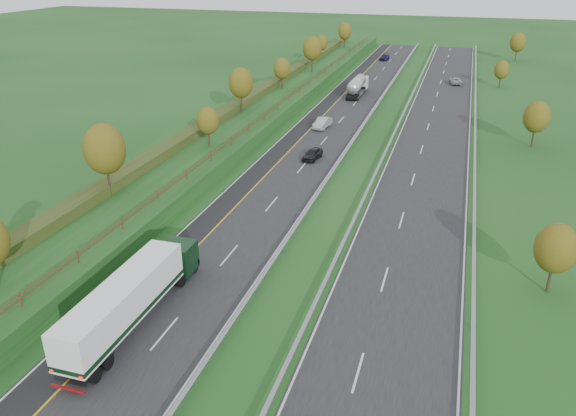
% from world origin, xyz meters
% --- Properties ---
extents(ground, '(400.00, 400.00, 0.00)m').
position_xyz_m(ground, '(8.00, 55.00, 0.00)').
color(ground, '#184518').
rests_on(ground, ground).
extents(near_carriageway, '(10.50, 200.00, 0.04)m').
position_xyz_m(near_carriageway, '(0.00, 60.00, 0.02)').
color(near_carriageway, black).
rests_on(near_carriageway, ground).
extents(far_carriageway, '(10.50, 200.00, 0.04)m').
position_xyz_m(far_carriageway, '(16.50, 60.00, 0.02)').
color(far_carriageway, black).
rests_on(far_carriageway, ground).
extents(hard_shoulder, '(3.00, 200.00, 0.04)m').
position_xyz_m(hard_shoulder, '(-3.75, 60.00, 0.02)').
color(hard_shoulder, black).
rests_on(hard_shoulder, ground).
extents(lane_markings, '(26.75, 200.00, 0.01)m').
position_xyz_m(lane_markings, '(6.40, 59.88, 0.05)').
color(lane_markings, silver).
rests_on(lane_markings, near_carriageway).
extents(embankment_left, '(12.00, 200.00, 2.00)m').
position_xyz_m(embankment_left, '(-13.00, 60.00, 1.00)').
color(embankment_left, '#184518').
rests_on(embankment_left, ground).
extents(hedge_left, '(2.20, 180.00, 1.10)m').
position_xyz_m(hedge_left, '(-15.00, 60.00, 2.55)').
color(hedge_left, '#2A3C18').
rests_on(hedge_left, embankment_left).
extents(fence_left, '(0.12, 189.06, 1.20)m').
position_xyz_m(fence_left, '(-8.50, 59.59, 2.73)').
color(fence_left, '#422B19').
rests_on(fence_left, embankment_left).
extents(median_barrier_near, '(0.32, 200.00, 0.71)m').
position_xyz_m(median_barrier_near, '(5.70, 60.00, 0.61)').
color(median_barrier_near, gray).
rests_on(median_barrier_near, ground).
extents(median_barrier_far, '(0.32, 200.00, 0.71)m').
position_xyz_m(median_barrier_far, '(10.80, 60.00, 0.61)').
color(median_barrier_far, gray).
rests_on(median_barrier_far, ground).
extents(outer_barrier_far, '(0.32, 200.00, 0.71)m').
position_xyz_m(outer_barrier_far, '(22.30, 60.00, 0.62)').
color(outer_barrier_far, gray).
rests_on(outer_barrier_far, ground).
extents(trees_left, '(6.64, 164.30, 7.66)m').
position_xyz_m(trees_left, '(-12.64, 56.63, 6.37)').
color(trees_left, '#2D2116').
rests_on(trees_left, embankment_left).
extents(trees_far, '(8.45, 118.60, 7.12)m').
position_xyz_m(trees_far, '(29.80, 89.21, 4.25)').
color(trees_far, '#2D2116').
rests_on(trees_far, ground).
extents(box_lorry, '(2.58, 16.28, 4.06)m').
position_xyz_m(box_lorry, '(-1.39, 11.48, 2.33)').
color(box_lorry, black).
rests_on(box_lorry, near_carriageway).
extents(road_tanker, '(2.40, 11.22, 3.46)m').
position_xyz_m(road_tanker, '(0.33, 89.77, 1.86)').
color(road_tanker, silver).
rests_on(road_tanker, near_carriageway).
extents(car_dark_near, '(2.25, 4.39, 1.43)m').
position_xyz_m(car_dark_near, '(1.71, 50.57, 0.76)').
color(car_dark_near, black).
rests_on(car_dark_near, near_carriageway).
extents(car_silver_mid, '(2.27, 4.97, 1.58)m').
position_xyz_m(car_silver_mid, '(-0.62, 65.52, 0.83)').
color(car_silver_mid, '#A7A6AB').
rests_on(car_silver_mid, near_carriageway).
extents(car_small_far, '(2.17, 4.97, 1.42)m').
position_xyz_m(car_small_far, '(-0.35, 131.54, 0.75)').
color(car_small_far, '#111336').
rests_on(car_small_far, near_carriageway).
extents(car_oncoming, '(2.79, 5.05, 1.34)m').
position_xyz_m(car_oncoming, '(18.25, 105.88, 0.71)').
color(car_oncoming, '#9E9FA3').
rests_on(car_oncoming, far_carriageway).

